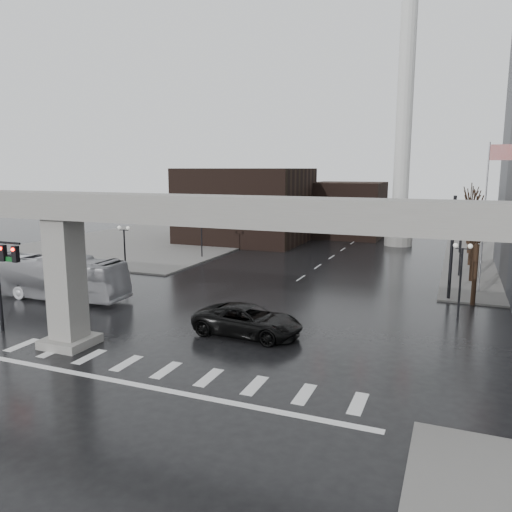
{
  "coord_description": "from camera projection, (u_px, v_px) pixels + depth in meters",
  "views": [
    {
      "loc": [
        13.04,
        -21.2,
        9.96
      ],
      "look_at": [
        1.35,
        7.65,
        4.5
      ],
      "focal_mm": 35.0,
      "sensor_mm": 36.0,
      "label": 1
    }
  ],
  "objects": [
    {
      "name": "flagpole_assembly",
      "position": [
        490.0,
        200.0,
        39.02
      ],
      "size": [
        2.06,
        0.12,
        12.0
      ],
      "color": "silver",
      "rests_on": "ground"
    },
    {
      "name": "tree_right_3",
      "position": [
        470.0,
        229.0,
        58.36
      ],
      "size": [
        1.11,
        1.66,
        8.02
      ],
      "color": "black",
      "rests_on": "ground"
    },
    {
      "name": "lamp_left_2",
      "position": [
        250.0,
        216.0,
        68.63
      ],
      "size": [
        1.22,
        0.32,
        5.11
      ],
      "color": "black",
      "rests_on": "ground"
    },
    {
      "name": "lamp_left_1",
      "position": [
        201.0,
        227.0,
        55.85
      ],
      "size": [
        1.22,
        0.32,
        5.11
      ],
      "color": "black",
      "rests_on": "ground"
    },
    {
      "name": "lamp_right_1",
      "position": [
        461.0,
        240.0,
        45.87
      ],
      "size": [
        1.22,
        0.32,
        5.11
      ],
      "color": "black",
      "rests_on": "ground"
    },
    {
      "name": "tree_right_2",
      "position": [
        472.0,
        238.0,
        51.07
      ],
      "size": [
        1.1,
        1.63,
        7.85
      ],
      "color": "black",
      "rests_on": "ground"
    },
    {
      "name": "signal_left_pole",
      "position": [
        4.0,
        267.0,
        30.18
      ],
      "size": [
        2.3,
        0.3,
        6.0
      ],
      "color": "black",
      "rests_on": "ground"
    },
    {
      "name": "pickup_truck",
      "position": [
        248.0,
        320.0,
        30.08
      ],
      "size": [
        6.8,
        3.41,
        1.85
      ],
      "primitive_type": "imported",
      "rotation": [
        0.0,
        0.0,
        1.52
      ],
      "color": "black",
      "rests_on": "ground"
    },
    {
      "name": "elevated_guideway",
      "position": [
        195.0,
        233.0,
        24.24
      ],
      "size": [
        48.0,
        2.6,
        8.7
      ],
      "color": "gray",
      "rests_on": "ground"
    },
    {
      "name": "lamp_left_0",
      "position": [
        124.0,
        245.0,
        43.07
      ],
      "size": [
        1.22,
        0.32,
        5.11
      ],
      "color": "black",
      "rests_on": "ground"
    },
    {
      "name": "lamp_right_0",
      "position": [
        461.0,
        268.0,
        33.09
      ],
      "size": [
        1.22,
        0.32,
        5.11
      ],
      "color": "black",
      "rests_on": "ground"
    },
    {
      "name": "tree_right_1",
      "position": [
        473.0,
        251.0,
        43.78
      ],
      "size": [
        1.09,
        1.61,
        7.67
      ],
      "color": "black",
      "rests_on": "ground"
    },
    {
      "name": "sidewalk_nw",
      "position": [
        149.0,
        242.0,
        68.37
      ],
      "size": [
        28.0,
        36.0,
        0.15
      ],
      "primitive_type": "cube",
      "color": "slate",
      "rests_on": "ground"
    },
    {
      "name": "building_far_left",
      "position": [
        246.0,
        205.0,
        68.55
      ],
      "size": [
        16.0,
        14.0,
        10.0
      ],
      "primitive_type": "cube",
      "color": "black",
      "rests_on": "ground"
    },
    {
      "name": "tree_right_0",
      "position": [
        476.0,
        268.0,
        36.49
      ],
      "size": [
        1.09,
        1.58,
        7.5
      ],
      "color": "black",
      "rests_on": "ground"
    },
    {
      "name": "tree_right_4",
      "position": [
        469.0,
        222.0,
        65.66
      ],
      "size": [
        1.12,
        1.69,
        8.19
      ],
      "color": "black",
      "rests_on": "ground"
    },
    {
      "name": "ground",
      "position": [
        177.0,
        363.0,
        25.9
      ],
      "size": [
        160.0,
        160.0,
        0.0
      ],
      "primitive_type": "plane",
      "color": "black",
      "rests_on": "ground"
    },
    {
      "name": "signal_mast_arm",
      "position": [
        401.0,
        223.0,
        38.73
      ],
      "size": [
        12.12,
        0.43,
        8.0
      ],
      "color": "black",
      "rests_on": "ground"
    },
    {
      "name": "building_far_mid",
      "position": [
        348.0,
        210.0,
        73.42
      ],
      "size": [
        10.0,
        10.0,
        8.0
      ],
      "primitive_type": "cube",
      "color": "black",
      "rests_on": "ground"
    },
    {
      "name": "smokestack",
      "position": [
        403.0,
        142.0,
        63.36
      ],
      "size": [
        3.6,
        3.6,
        30.0
      ],
      "color": "silver",
      "rests_on": "ground"
    },
    {
      "name": "lamp_right_2",
      "position": [
        461.0,
        225.0,
        58.65
      ],
      "size": [
        1.22,
        0.32,
        5.11
      ],
      "color": "black",
      "rests_on": "ground"
    },
    {
      "name": "city_bus",
      "position": [
        54.0,
        277.0,
        38.59
      ],
      "size": [
        12.23,
        3.31,
        3.38
      ],
      "primitive_type": "imported",
      "rotation": [
        0.0,
        0.0,
        1.61
      ],
      "color": "#AEAEB3",
      "rests_on": "ground"
    }
  ]
}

